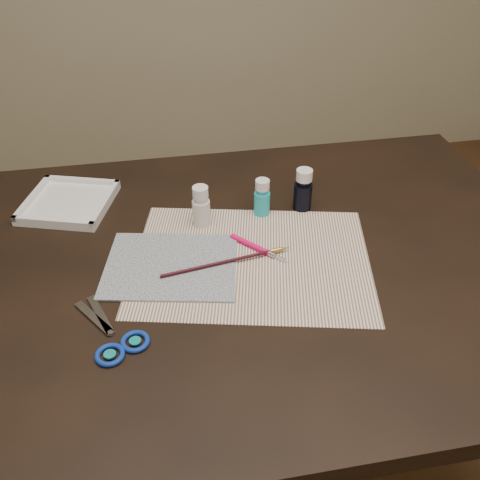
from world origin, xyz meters
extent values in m
cube|color=#422614|center=(0.00, 0.00, -0.01)|extent=(3.50, 3.50, 0.02)
cube|color=black|center=(0.00, 0.00, 0.38)|extent=(1.30, 0.90, 0.75)
cube|color=white|center=(0.02, 0.00, 0.75)|extent=(0.53, 0.44, 0.00)
cube|color=#131C33|center=(-0.13, 0.00, 0.75)|extent=(0.29, 0.25, 0.00)
cylinder|color=silver|center=(-0.06, 0.14, 0.80)|extent=(0.05, 0.05, 0.09)
cylinder|color=#22B5C5|center=(0.08, 0.15, 0.79)|extent=(0.04, 0.04, 0.08)
cylinder|color=black|center=(0.17, 0.16, 0.80)|extent=(0.04, 0.04, 0.10)
cube|color=white|center=(-0.34, 0.26, 0.76)|extent=(0.23, 0.23, 0.02)
camera|label=1|loc=(-0.15, -0.80, 1.41)|focal=40.00mm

